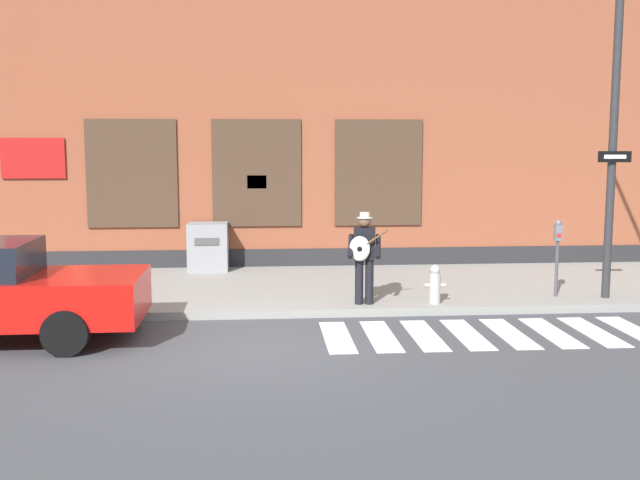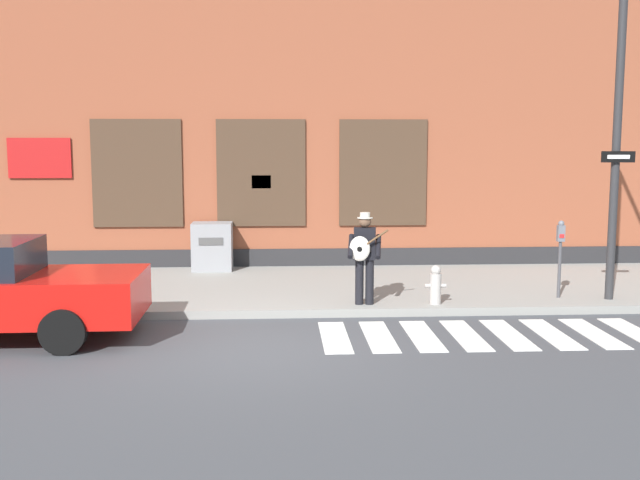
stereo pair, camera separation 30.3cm
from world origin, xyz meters
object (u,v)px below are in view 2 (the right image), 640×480
parking_meter (560,247)px  fire_hydrant (435,285)px  busker (364,253)px  utility_box (212,246)px

parking_meter → fire_hydrant: (-2.40, -0.43, -0.60)m
busker → utility_box: size_ratio=1.53×
utility_box → parking_meter: bearing=-27.3°
busker → parking_meter: bearing=6.3°
utility_box → fire_hydrant: bearing=-42.2°
fire_hydrant → utility_box: bearing=137.8°
parking_meter → utility_box: size_ratio=1.34×
busker → utility_box: 4.89m
utility_box → fire_hydrant: size_ratio=1.53×
busker → parking_meter: 3.70m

